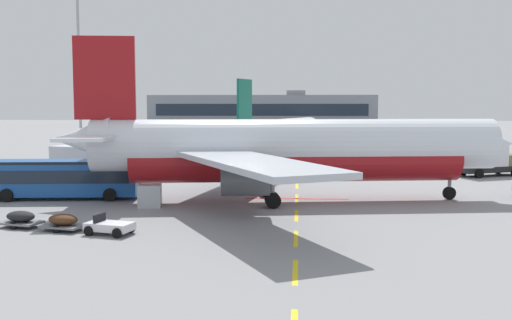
{
  "coord_description": "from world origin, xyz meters",
  "views": [
    {
      "loc": [
        18.09,
        -23.75,
        7.34
      ],
      "look_at": [
        14.64,
        24.75,
        2.74
      ],
      "focal_mm": 41.79,
      "sensor_mm": 36.0,
      "label": 1
    }
  ],
  "objects_px": {
    "ground_power_truck": "(83,161)",
    "baggage_train": "(64,222)",
    "airliner_mid_left": "(279,133)",
    "apron_light_mast_near": "(79,46)",
    "catering_truck": "(488,160)",
    "uld_cargo_container": "(150,196)",
    "apron_shuttle_bus": "(60,176)",
    "airliner_foreground": "(288,149)"
  },
  "relations": [
    {
      "from": "ground_power_truck",
      "to": "baggage_train",
      "type": "bearing_deg",
      "value": -72.21
    },
    {
      "from": "airliner_mid_left",
      "to": "baggage_train",
      "type": "xyz_separation_m",
      "value": [
        -10.88,
        -49.43,
        -2.81
      ]
    },
    {
      "from": "apron_light_mast_near",
      "to": "airliner_mid_left",
      "type": "bearing_deg",
      "value": 14.0
    },
    {
      "from": "catering_truck",
      "to": "ground_power_truck",
      "type": "height_order",
      "value": "same"
    },
    {
      "from": "ground_power_truck",
      "to": "apron_light_mast_near",
      "type": "distance_m",
      "value": 23.89
    },
    {
      "from": "ground_power_truck",
      "to": "baggage_train",
      "type": "xyz_separation_m",
      "value": [
        7.81,
        -24.36,
        -1.12
      ]
    },
    {
      "from": "baggage_train",
      "to": "airliner_mid_left",
      "type": "bearing_deg",
      "value": 77.59
    },
    {
      "from": "catering_truck",
      "to": "apron_light_mast_near",
      "type": "xyz_separation_m",
      "value": [
        -47.69,
        14.29,
        13.15
      ]
    },
    {
      "from": "airliner_mid_left",
      "to": "catering_truck",
      "type": "height_order",
      "value": "airliner_mid_left"
    },
    {
      "from": "baggage_train",
      "to": "apron_light_mast_near",
      "type": "bearing_deg",
      "value": 109.1
    },
    {
      "from": "catering_truck",
      "to": "apron_light_mast_near",
      "type": "bearing_deg",
      "value": 163.32
    },
    {
      "from": "baggage_train",
      "to": "uld_cargo_container",
      "type": "relative_size",
      "value": 4.77
    },
    {
      "from": "catering_truck",
      "to": "ground_power_truck",
      "type": "bearing_deg",
      "value": -173.87
    },
    {
      "from": "apron_shuttle_bus",
      "to": "ground_power_truck",
      "type": "height_order",
      "value": "ground_power_truck"
    },
    {
      "from": "apron_shuttle_bus",
      "to": "uld_cargo_container",
      "type": "bearing_deg",
      "value": -21.45
    },
    {
      "from": "apron_light_mast_near",
      "to": "uld_cargo_container",
      "type": "bearing_deg",
      "value": -62.77
    },
    {
      "from": "apron_shuttle_bus",
      "to": "catering_truck",
      "type": "relative_size",
      "value": 1.66
    },
    {
      "from": "airliner_mid_left",
      "to": "ground_power_truck",
      "type": "xyz_separation_m",
      "value": [
        -18.7,
        -25.08,
        -1.69
      ]
    },
    {
      "from": "apron_light_mast_near",
      "to": "ground_power_truck",
      "type": "bearing_deg",
      "value": -69.21
    },
    {
      "from": "uld_cargo_container",
      "to": "apron_light_mast_near",
      "type": "height_order",
      "value": "apron_light_mast_near"
    },
    {
      "from": "ground_power_truck",
      "to": "apron_light_mast_near",
      "type": "xyz_separation_m",
      "value": [
        -7.08,
        18.65,
        13.15
      ]
    },
    {
      "from": "baggage_train",
      "to": "uld_cargo_container",
      "type": "height_order",
      "value": "uld_cargo_container"
    },
    {
      "from": "ground_power_truck",
      "to": "uld_cargo_container",
      "type": "distance_m",
      "value": 19.42
    },
    {
      "from": "apron_shuttle_bus",
      "to": "apron_light_mast_near",
      "type": "bearing_deg",
      "value": 107.63
    },
    {
      "from": "airliner_mid_left",
      "to": "catering_truck",
      "type": "distance_m",
      "value": 30.2
    },
    {
      "from": "ground_power_truck",
      "to": "apron_light_mast_near",
      "type": "height_order",
      "value": "apron_light_mast_near"
    },
    {
      "from": "airliner_foreground",
      "to": "baggage_train",
      "type": "height_order",
      "value": "airliner_foreground"
    },
    {
      "from": "airliner_mid_left",
      "to": "ground_power_truck",
      "type": "bearing_deg",
      "value": -126.71
    },
    {
      "from": "airliner_foreground",
      "to": "apron_light_mast_near",
      "type": "xyz_separation_m",
      "value": [
        -27.69,
        31.68,
        10.84
      ]
    },
    {
      "from": "apron_shuttle_bus",
      "to": "apron_light_mast_near",
      "type": "relative_size",
      "value": 0.52
    },
    {
      "from": "ground_power_truck",
      "to": "baggage_train",
      "type": "relative_size",
      "value": 0.85
    },
    {
      "from": "apron_shuttle_bus",
      "to": "catering_truck",
      "type": "xyz_separation_m",
      "value": [
        37.62,
        17.4,
        -0.1
      ]
    },
    {
      "from": "airliner_foreground",
      "to": "uld_cargo_container",
      "type": "height_order",
      "value": "airliner_foreground"
    },
    {
      "from": "ground_power_truck",
      "to": "apron_light_mast_near",
      "type": "bearing_deg",
      "value": 110.79
    },
    {
      "from": "apron_shuttle_bus",
      "to": "ground_power_truck",
      "type": "xyz_separation_m",
      "value": [
        -2.99,
        13.04,
        -0.1
      ]
    },
    {
      "from": "apron_shuttle_bus",
      "to": "apron_light_mast_near",
      "type": "xyz_separation_m",
      "value": [
        -10.07,
        31.68,
        13.04
      ]
    },
    {
      "from": "baggage_train",
      "to": "apron_light_mast_near",
      "type": "distance_m",
      "value": 47.7
    },
    {
      "from": "airliner_mid_left",
      "to": "baggage_train",
      "type": "distance_m",
      "value": 50.7
    },
    {
      "from": "airliner_mid_left",
      "to": "baggage_train",
      "type": "bearing_deg",
      "value": -102.41
    },
    {
      "from": "airliner_mid_left",
      "to": "apron_light_mast_near",
      "type": "bearing_deg",
      "value": -166.0
    },
    {
      "from": "airliner_foreground",
      "to": "ground_power_truck",
      "type": "bearing_deg",
      "value": 147.7
    },
    {
      "from": "catering_truck",
      "to": "baggage_train",
      "type": "xyz_separation_m",
      "value": [
        -32.8,
        -28.72,
        -1.12
      ]
    }
  ]
}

